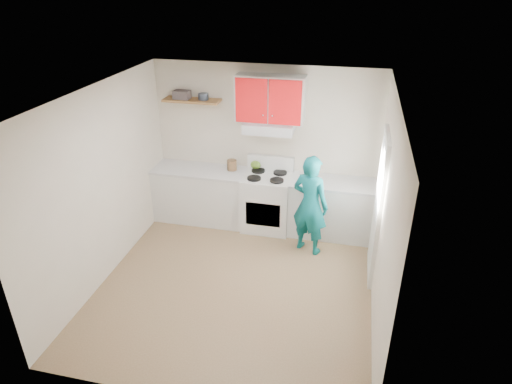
% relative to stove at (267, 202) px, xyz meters
% --- Properties ---
extents(floor, '(3.80, 3.80, 0.00)m').
position_rel_stove_xyz_m(floor, '(-0.10, -1.57, -0.46)').
color(floor, brown).
rests_on(floor, ground).
extents(ceiling, '(3.60, 3.80, 0.04)m').
position_rel_stove_xyz_m(ceiling, '(-0.10, -1.57, 2.14)').
color(ceiling, white).
rests_on(ceiling, floor).
extents(back_wall, '(3.60, 0.04, 2.60)m').
position_rel_stove_xyz_m(back_wall, '(-0.10, 0.32, 0.84)').
color(back_wall, beige).
rests_on(back_wall, floor).
extents(front_wall, '(3.60, 0.04, 2.60)m').
position_rel_stove_xyz_m(front_wall, '(-0.10, -3.47, 0.84)').
color(front_wall, beige).
rests_on(front_wall, floor).
extents(left_wall, '(0.04, 3.80, 2.60)m').
position_rel_stove_xyz_m(left_wall, '(-1.90, -1.57, 0.84)').
color(left_wall, beige).
rests_on(left_wall, floor).
extents(right_wall, '(0.04, 3.80, 2.60)m').
position_rel_stove_xyz_m(right_wall, '(1.70, -1.57, 0.84)').
color(right_wall, beige).
rests_on(right_wall, floor).
extents(door, '(0.05, 0.85, 2.05)m').
position_rel_stove_xyz_m(door, '(1.68, -0.88, 0.56)').
color(door, white).
rests_on(door, floor).
extents(door_glass, '(0.01, 0.55, 0.95)m').
position_rel_stove_xyz_m(door_glass, '(1.65, -0.88, 0.99)').
color(door_glass, white).
rests_on(door_glass, door).
extents(counter_left, '(1.52, 0.60, 0.90)m').
position_rel_stove_xyz_m(counter_left, '(-1.14, 0.02, -0.01)').
color(counter_left, silver).
rests_on(counter_left, floor).
extents(counter_right, '(1.32, 0.60, 0.90)m').
position_rel_stove_xyz_m(counter_right, '(1.04, 0.02, -0.01)').
color(counter_right, silver).
rests_on(counter_right, floor).
extents(stove, '(0.76, 0.65, 0.92)m').
position_rel_stove_xyz_m(stove, '(0.00, 0.00, 0.00)').
color(stove, white).
rests_on(stove, floor).
extents(range_hood, '(0.76, 0.44, 0.15)m').
position_rel_stove_xyz_m(range_hood, '(0.00, 0.10, 1.24)').
color(range_hood, silver).
rests_on(range_hood, back_wall).
extents(upper_cabinets, '(1.02, 0.33, 0.70)m').
position_rel_stove_xyz_m(upper_cabinets, '(0.00, 0.16, 1.66)').
color(upper_cabinets, red).
rests_on(upper_cabinets, back_wall).
extents(shelf, '(0.90, 0.30, 0.04)m').
position_rel_stove_xyz_m(shelf, '(-1.25, 0.18, 1.56)').
color(shelf, brown).
rests_on(shelf, back_wall).
extents(books, '(0.26, 0.19, 0.13)m').
position_rel_stove_xyz_m(books, '(-1.41, 0.17, 1.64)').
color(books, '#41393C').
rests_on(books, shelf).
extents(tin, '(0.16, 0.16, 0.10)m').
position_rel_stove_xyz_m(tin, '(-1.06, 0.19, 1.63)').
color(tin, '#333D4C').
rests_on(tin, shelf).
extents(kettle, '(0.20, 0.20, 0.15)m').
position_rel_stove_xyz_m(kettle, '(-0.24, 0.25, 0.54)').
color(kettle, '#547821').
rests_on(kettle, stove).
extents(crock, '(0.18, 0.18, 0.19)m').
position_rel_stove_xyz_m(crock, '(-0.61, 0.12, 0.54)').
color(crock, brown).
rests_on(crock, counter_left).
extents(cutting_board, '(0.32, 0.25, 0.02)m').
position_rel_stove_xyz_m(cutting_board, '(0.92, -0.02, 0.45)').
color(cutting_board, olive).
rests_on(cutting_board, counter_right).
extents(silicone_mat, '(0.37, 0.34, 0.01)m').
position_rel_stove_xyz_m(silicone_mat, '(1.41, 0.07, 0.44)').
color(silicone_mat, red).
rests_on(silicone_mat, counter_right).
extents(person, '(0.66, 0.56, 1.55)m').
position_rel_stove_xyz_m(person, '(0.75, -0.53, 0.31)').
color(person, '#0B6064').
rests_on(person, floor).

